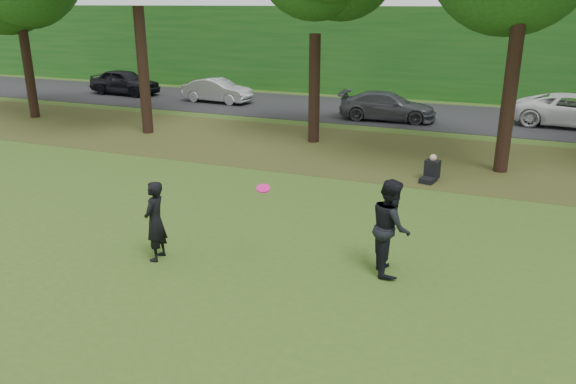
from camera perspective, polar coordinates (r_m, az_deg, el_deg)
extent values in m
plane|color=#38551A|center=(9.32, -8.96, -15.66)|extent=(120.00, 120.00, 0.00)
cube|color=#443318|center=(20.62, 9.67, 3.80)|extent=(60.00, 7.00, 0.01)
cube|color=black|center=(28.31, 13.27, 7.63)|extent=(70.00, 7.00, 0.02)
cube|color=#165017|center=(33.88, 15.28, 13.50)|extent=(70.00, 3.00, 5.00)
imported|color=black|center=(12.11, -13.35, -2.90)|extent=(0.49, 0.68, 1.74)
imported|color=black|center=(11.38, 10.38, -3.49)|extent=(1.04, 1.16, 1.97)
imported|color=black|center=(35.07, -16.27, 10.69)|extent=(4.40, 2.00, 1.47)
imported|color=#9A9AA1|center=(31.25, -7.16, 10.20)|extent=(3.96, 1.59, 1.28)
imported|color=#42444A|center=(26.62, 10.08, 8.59)|extent=(4.52, 2.04, 1.28)
cylinder|color=#E6137D|center=(10.95, -2.54, 0.37)|extent=(0.38, 0.37, 0.14)
cube|color=black|center=(17.63, 14.04, 1.19)|extent=(0.51, 0.63, 0.16)
cube|color=black|center=(17.81, 14.44, 2.27)|extent=(0.48, 0.42, 0.56)
sphere|color=tan|center=(17.71, 14.53, 3.39)|extent=(0.22, 0.22, 0.22)
cylinder|color=black|center=(29.34, -24.83, 11.03)|extent=(0.44, 0.44, 4.28)
cylinder|color=black|center=(24.08, -14.49, 11.77)|extent=(0.44, 0.44, 5.08)
cylinder|color=black|center=(21.86, 2.69, 10.39)|extent=(0.44, 0.44, 4.12)
cylinder|color=black|center=(19.04, 21.52, 8.64)|extent=(0.44, 0.44, 4.62)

